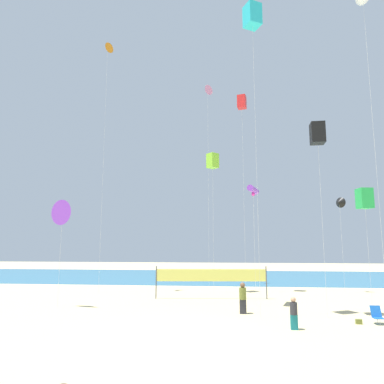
# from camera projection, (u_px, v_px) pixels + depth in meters

# --- Properties ---
(ground_plane) EXTENTS (120.00, 120.00, 0.00)m
(ground_plane) POSITION_uv_depth(u_px,v_px,m) (182.00, 335.00, 15.83)
(ground_plane) COLOR #D1BC89
(ocean_band) EXTENTS (120.00, 20.00, 0.01)m
(ocean_band) POSITION_uv_depth(u_px,v_px,m) (210.00, 277.00, 43.61)
(ocean_band) COLOR teal
(ocean_band) RESTS_ON ground
(beachgoer_charcoal_shirt) EXTENTS (0.35, 0.35, 1.54)m
(beachgoer_charcoal_shirt) POSITION_uv_depth(u_px,v_px,m) (294.00, 312.00, 16.82)
(beachgoer_charcoal_shirt) COLOR #19727A
(beachgoer_charcoal_shirt) RESTS_ON ground
(beachgoer_olive_shirt) EXTENTS (0.41, 0.41, 1.80)m
(beachgoer_olive_shirt) POSITION_uv_depth(u_px,v_px,m) (243.00, 297.00, 20.65)
(beachgoer_olive_shirt) COLOR #2D2D33
(beachgoer_olive_shirt) RESTS_ON ground
(folding_beach_chair) EXTENTS (0.52, 0.65, 0.89)m
(folding_beach_chair) POSITION_uv_depth(u_px,v_px,m) (377.00, 315.00, 17.99)
(folding_beach_chair) COLOR #1959B2
(folding_beach_chair) RESTS_ON ground
(volleyball_net) EXTENTS (8.36, 0.74, 2.40)m
(volleyball_net) POSITION_uv_depth(u_px,v_px,m) (211.00, 276.00, 26.27)
(volleyball_net) COLOR #4C4C51
(volleyball_net) RESTS_ON ground
(beach_handbag) EXTENTS (0.31, 0.15, 0.24)m
(beach_handbag) POSITION_uv_depth(u_px,v_px,m) (359.00, 322.00, 17.89)
(beach_handbag) COLOR olive
(beach_handbag) RESTS_ON ground
(kite_cyan_box) EXTENTS (1.22, 1.22, 19.10)m
(kite_cyan_box) POSITION_uv_depth(u_px,v_px,m) (252.00, 16.00, 22.03)
(kite_cyan_box) COLOR silver
(kite_cyan_box) RESTS_ON ground
(kite_violet_tube) EXTENTS (0.97, 1.99, 8.03)m
(kite_violet_tube) POSITION_uv_depth(u_px,v_px,m) (253.00, 190.00, 24.28)
(kite_violet_tube) COLOR silver
(kite_violet_tube) RESTS_ON ground
(kite_violet_delta) EXTENTS (1.70, 0.77, 7.02)m
(kite_violet_delta) POSITION_uv_depth(u_px,v_px,m) (62.00, 213.00, 23.35)
(kite_violet_delta) COLOR silver
(kite_violet_delta) RESTS_ON ground
(kite_red_box) EXTENTS (0.89, 0.89, 17.35)m
(kite_red_box) POSITION_uv_depth(u_px,v_px,m) (242.00, 102.00, 31.42)
(kite_red_box) COLOR silver
(kite_red_box) RESTS_ON ground
(kite_pink_delta) EXTENTS (1.00, 0.99, 20.91)m
(kite_pink_delta) POSITION_uv_depth(u_px,v_px,m) (208.00, 91.00, 37.31)
(kite_pink_delta) COLOR silver
(kite_pink_delta) RESTS_ON ground
(kite_orange_delta) EXTENTS (0.88, 1.04, 22.39)m
(kite_orange_delta) POSITION_uv_depth(u_px,v_px,m) (108.00, 49.00, 32.10)
(kite_orange_delta) COLOR silver
(kite_orange_delta) RESTS_ON ground
(kite_green_box) EXTENTS (1.01, 1.01, 7.90)m
(kite_green_box) POSITION_uv_depth(u_px,v_px,m) (364.00, 198.00, 24.12)
(kite_green_box) COLOR silver
(kite_green_box) RESTS_ON ground
(kite_black_box) EXTENTS (0.84, 0.84, 11.36)m
(kite_black_box) POSITION_uv_depth(u_px,v_px,m) (317.00, 133.00, 21.07)
(kite_black_box) COLOR silver
(kite_black_box) RESTS_ON ground
(kite_black_delta) EXTENTS (0.90, 0.95, 8.09)m
(kite_black_delta) POSITION_uv_depth(u_px,v_px,m) (339.00, 203.00, 30.20)
(kite_black_delta) COLOR silver
(kite_black_delta) RESTS_ON ground
(kite_lime_box) EXTENTS (1.14, 1.14, 11.97)m
(kite_lime_box) POSITION_uv_depth(u_px,v_px,m) (213.00, 161.00, 30.70)
(kite_lime_box) COLOR silver
(kite_lime_box) RESTS_ON ground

